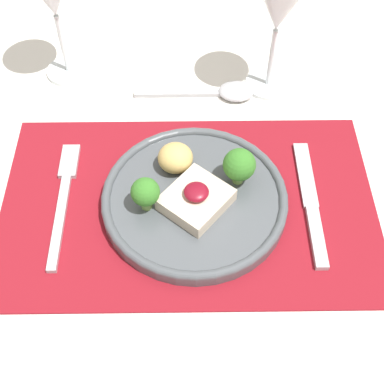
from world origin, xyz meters
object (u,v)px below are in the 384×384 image
Objects in this scene: fork at (62,194)px; spoon at (223,92)px; dinner_plate at (192,193)px; knife at (309,210)px; wine_glass_near at (277,5)px.

fork is 0.30m from spoon.
fork is (-0.17, 0.01, -0.01)m from dinner_plate.
knife is at bearing -7.32° from dinner_plate.
wine_glass_near reaches higher than spoon.
dinner_plate is 0.28m from wine_glass_near.
spoon is 0.16m from wine_glass_near.
spoon is at bearing 112.67° from knife.
dinner_plate reaches higher than fork.
knife is (0.15, -0.02, -0.01)m from dinner_plate.
spoon is at bearing 76.20° from dinner_plate.
knife is 0.28m from wine_glass_near.
knife is at bearing -68.67° from spoon.
fork is at bearing 173.01° from knife.
spoon reaches higher than fork.
spoon is 0.93× the size of wine_glass_near.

